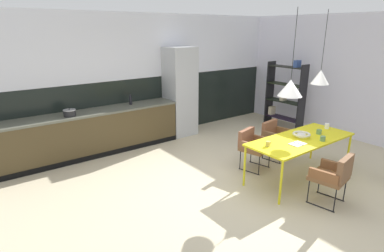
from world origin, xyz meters
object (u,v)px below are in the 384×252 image
Objects in this scene: mug_glass_clear at (319,132)px; cooking_pot at (70,113)px; fruit_bowl at (301,134)px; bottle_spice_small at (131,100)px; dining_table at (301,141)px; armchair_near_window at (335,173)px; pendant_lamp_over_table_near at (290,88)px; armchair_by_stool at (252,144)px; mug_wide_latte at (323,139)px; open_shelf_unit at (285,94)px; mug_short_terracotta at (327,126)px; mug_white_ceramic at (268,144)px; open_book at (298,144)px; pendant_lamp_over_table_far at (320,77)px; refrigerator_column at (180,92)px; armchair_far_side at (275,134)px.

mug_glass_clear is 0.54× the size of cooking_pot.
fruit_bowl is 1.22× the size of bottle_spice_small.
dining_table is at bearing -47.33° from cooking_pot.
fruit_bowl is at bearing 55.41° from armchair_near_window.
pendant_lamp_over_table_near is (1.10, -3.23, 0.61)m from bottle_spice_small.
armchair_by_stool is 5.81× the size of mug_wide_latte.
bottle_spice_small is (-1.56, 3.21, 0.23)m from fruit_bowl.
fruit_bowl is 2.94m from open_shelf_unit.
mug_short_terracotta reaches higher than fruit_bowl.
mug_wide_latte is 0.10× the size of pendant_lamp_over_table_near.
open_shelf_unit is 3.38m from pendant_lamp_over_table_near.
mug_white_ceramic is 0.06× the size of open_shelf_unit.
open_shelf_unit is at bearing 33.37° from mug_white_ceramic.
open_book is at bearing -171.18° from mug_short_terracotta.
armchair_near_window is (-0.33, -0.81, -0.19)m from dining_table.
dining_table is 0.45m from mug_glass_clear.
dining_table is at bearing -142.87° from fruit_bowl.
pendant_lamp_over_table_far is at bearing -59.65° from bottle_spice_small.
mug_glass_clear is at bearing -78.10° from refrigerator_column.
cooking_pot is at bearing 136.66° from pendant_lamp_over_table_far.
mug_short_terracotta is at bearing 26.00° from armchair_near_window.
armchair_by_stool is 1.36m from pendant_lamp_over_table_near.
open_shelf_unit reaches higher than armchair_by_stool.
mug_glass_clear is at bearing -167.37° from mug_short_terracotta.
open_shelf_unit is 2.84m from pendant_lamp_over_table_far.
mug_glass_clear is 2.74m from open_shelf_unit.
pendant_lamp_over_table_near reaches higher than mug_wide_latte.
mug_glass_clear is (0.76, -0.82, 0.29)m from armchair_by_stool.
dining_table is at bearing -85.66° from refrigerator_column.
mug_wide_latte is at bearing -28.41° from pendant_lamp_over_table_near.
mug_short_terracotta is at bearing -0.07° from fruit_bowl.
mug_white_ceramic is 3.66m from cooking_pot.
open_book is at bearing 78.30° from armchair_by_stool.
mug_white_ceramic and mug_wide_latte have the same top height.
cooking_pot is at bearing -44.06° from armchair_far_side.
mug_short_terracotta is 3.98m from bottle_spice_small.
armchair_far_side is 1.21m from open_book.
cooking_pot is 0.13× the size of open_shelf_unit.
armchair_by_stool is (-0.08, -2.42, -0.57)m from refrigerator_column.
armchair_by_stool is 3.14× the size of cooking_pot.
armchair_by_stool is 0.62× the size of pendant_lamp_over_table_far.
mug_short_terracotta is 1.04m from pendant_lamp_over_table_far.
pendant_lamp_over_table_near is (2.45, -3.05, 0.65)m from cooking_pot.
armchair_far_side is at bearing 55.03° from open_book.
mug_white_ceramic is at bearing 176.37° from fruit_bowl.
mug_short_terracotta reaches higher than open_book.
fruit_bowl reaches higher than armchair_far_side.
fruit_bowl is 2.42× the size of mug_short_terracotta.
open_shelf_unit is 1.49× the size of pendant_lamp_over_table_far.
fruit_bowl is at bearing 37.13° from dining_table.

